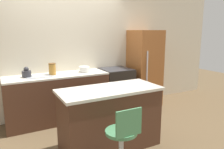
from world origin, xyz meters
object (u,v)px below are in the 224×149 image
Objects in this scene: oven_range at (116,89)px; mixing_bowl at (84,69)px; kettle at (26,73)px; refrigerator at (145,68)px; stool_chair at (122,143)px.

mixing_bowl is at bearing 177.23° from oven_range.
kettle is at bearing 180.00° from mixing_bowl.
kettle reaches higher than mixing_bowl.
oven_range is 0.53× the size of refrigerator.
stool_chair is 2.18m from mixing_bowl.
oven_range is at bearing 62.59° from stool_chair.
refrigerator is 8.55× the size of mixing_bowl.
kettle reaches higher than stool_chair.
refrigerator is at bearing -1.47° from mixing_bowl.
refrigerator is at bearing -0.23° from oven_range.
oven_range is at bearing -1.10° from kettle.
mixing_bowl is at bearing 80.78° from stool_chair.
kettle is (-0.77, 2.09, 0.56)m from stool_chair.
stool_chair is (-1.83, -2.05, -0.44)m from refrigerator.
mixing_bowl reaches higher than stool_chair.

